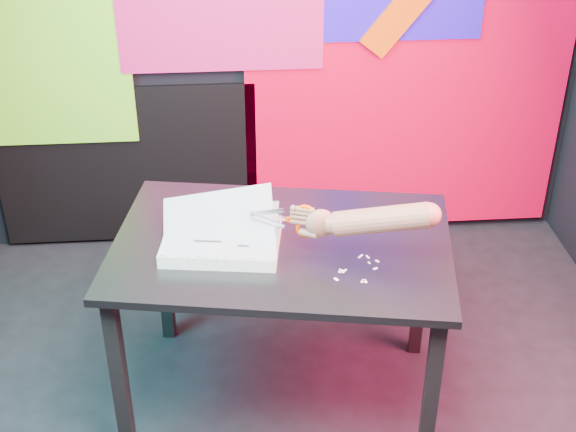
{
  "coord_description": "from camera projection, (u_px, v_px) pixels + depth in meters",
  "views": [
    {
      "loc": [
        -0.23,
        -2.16,
        2.32
      ],
      "look_at": [
        -0.04,
        0.23,
        0.87
      ],
      "focal_mm": 50.0,
      "sensor_mm": 36.0,
      "label": 1
    }
  ],
  "objects": [
    {
      "name": "room",
      "position": [
        307.0,
        116.0,
        2.36
      ],
      "size": [
        3.01,
        3.01,
        2.71
      ],
      "color": "black",
      "rests_on": "ground"
    },
    {
      "name": "work_table",
      "position": [
        282.0,
        262.0,
        2.92
      ],
      "size": [
        1.33,
        1.0,
        0.75
      ],
      "rotation": [
        0.0,
        0.0,
        -0.17
      ],
      "color": "black",
      "rests_on": "ground"
    },
    {
      "name": "backdrop",
      "position": [
        288.0,
        66.0,
        3.81
      ],
      "size": [
        2.88,
        0.05,
        2.08
      ],
      "color": "red",
      "rests_on": "ground"
    },
    {
      "name": "paper_clippings",
      "position": [
        357.0,
        270.0,
        2.73
      ],
      "size": [
        0.17,
        0.17,
        0.0
      ],
      "color": "silver",
      "rests_on": "work_table"
    },
    {
      "name": "printout_stack",
      "position": [
        222.0,
        240.0,
        2.84
      ],
      "size": [
        0.44,
        0.35,
        0.21
      ],
      "rotation": [
        0.0,
        0.0,
        -0.14
      ],
      "color": "silver",
      "rests_on": "work_table"
    },
    {
      "name": "scissors",
      "position": [
        301.0,
        221.0,
        2.75
      ],
      "size": [
        0.23,
        0.08,
        0.13
      ],
      "rotation": [
        0.0,
        0.0,
        -0.32
      ],
      "color": "silver",
      "rests_on": "printout_stack"
    },
    {
      "name": "hand_forearm",
      "position": [
        371.0,
        220.0,
        2.68
      ],
      "size": [
        0.48,
        0.2,
        0.18
      ],
      "rotation": [
        0.0,
        0.0,
        -0.32
      ],
      "color": "#965135",
      "rests_on": "work_table"
    }
  ]
}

